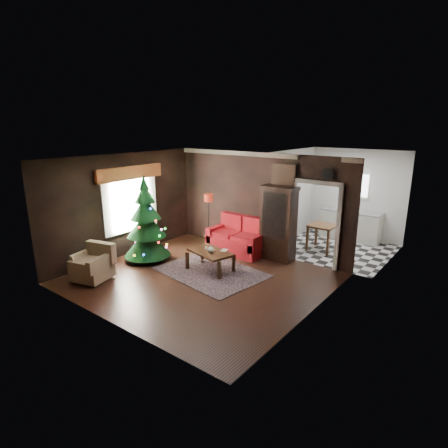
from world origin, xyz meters
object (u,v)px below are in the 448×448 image
Objects in this scene: christmas_tree at (146,222)px; kitchen_table at (322,237)px; wall_clock at (328,174)px; armchair at (91,262)px; coffee_table at (210,261)px; curio_cabinet at (278,225)px; floor_lamp at (209,221)px; loveseat at (238,235)px; teapot at (211,250)px.

christmas_tree is 3.09× the size of kitchen_table.
armchair is at bearing -133.75° from wall_clock.
wall_clock reaches higher than christmas_tree.
coffee_table is 1.47× the size of kitchen_table.
curio_cabinet is at bearing 62.69° from coffee_table.
wall_clock reaches higher than floor_lamp.
armchair is (-2.69, -3.88, -0.49)m from curio_cabinet.
floor_lamp reaches higher than loveseat.
wall_clock is at bearing 31.25° from christmas_tree.
armchair is 2.80m from coffee_table.
christmas_tree reaches higher than coffee_table.
christmas_tree reaches higher than loveseat.
wall_clock is (3.89, 4.06, 1.92)m from armchair.
floor_lamp is at bearing 63.06° from armchair.
christmas_tree is at bearing -112.59° from floor_lamp.
armchair is at bearing -122.14° from kitchen_table.
teapot is at bearing 32.13° from armchair.
armchair is 2.79m from teapot.
curio_cabinet is at bearing 13.66° from floor_lamp.
curio_cabinet reaches higher than floor_lamp.
floor_lamp is at bearing -166.34° from curio_cabinet.
armchair is at bearing -101.53° from floor_lamp.
kitchen_table is (2.64, 1.91, -0.46)m from floor_lamp.
wall_clock is at bearing 42.44° from coffee_table.
floor_lamp is at bearing 131.54° from teapot.
kitchen_table is at bearing 65.56° from curio_cabinet.
loveseat is at bearing 51.72° from christmas_tree.
loveseat is 2.57m from christmas_tree.
loveseat reaches higher than armchair.
floor_lamp is (-1.99, -0.48, -0.12)m from curio_cabinet.
wall_clock is (2.01, 2.00, 1.79)m from teapot.
floor_lamp is at bearing 131.22° from coffee_table.
wall_clock is at bearing 9.66° from loveseat.
loveseat is at bearing -137.49° from kitchen_table.
curio_cabinet is 2.07m from coffee_table.
loveseat is at bearing 17.41° from floor_lamp.
loveseat is 5.31× the size of wall_clock.
teapot is (1.19, -1.34, -0.24)m from floor_lamp.
wall_clock is (2.10, 1.92, 2.12)m from coffee_table.
floor_lamp is 3.61m from wall_clock.
christmas_tree is at bearing -148.75° from wall_clock.
coffee_table is at bearing -48.78° from floor_lamp.
curio_cabinet is at bearing 66.15° from teapot.
curio_cabinet is 0.82× the size of christmas_tree.
kitchen_table is (1.80, 1.65, -0.12)m from loveseat.
floor_lamp is (-0.84, -0.26, 0.33)m from loveseat.
floor_lamp is 1.86m from christmas_tree.
kitchen_table is (0.65, 1.43, -0.57)m from curio_cabinet.
loveseat is 2.10× the size of armchair.
loveseat is at bearing 99.47° from coffee_table.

